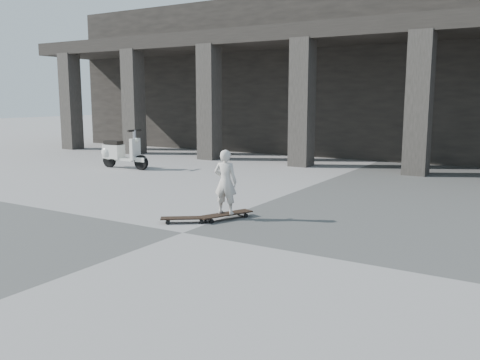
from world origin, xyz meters
The scene contains 6 objects.
ground centered at (0.00, 0.00, 0.00)m, with size 90.00×90.00×0.00m, color #4B4B48.
colonnade centered at (0.00, 13.77, 3.03)m, with size 28.00×8.82×6.00m.
longboard centered at (0.09, 1.15, 0.08)m, with size 0.64×1.07×0.11m.
skateboard_spare centered at (-0.38, 0.54, 0.08)m, with size 0.80×0.66×0.10m.
child centered at (0.09, 1.15, 0.69)m, with size 0.42×0.28×1.16m, color beige.
scooter centered at (-6.50, 5.10, 0.48)m, with size 1.76×0.57×1.22m.
Camera 1 is at (4.96, -6.36, 2.17)m, focal length 38.00 mm.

